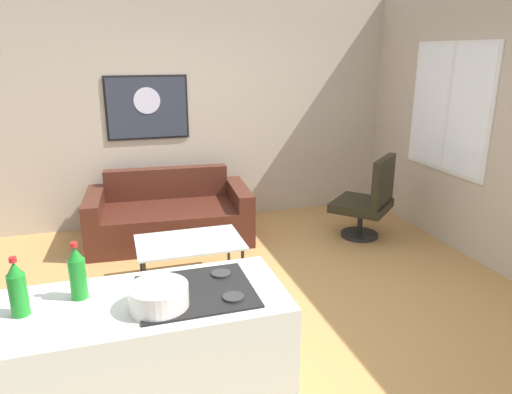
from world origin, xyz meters
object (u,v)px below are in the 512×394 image
at_px(coffee_table, 190,244).
at_px(soda_bottle, 18,289).
at_px(couch, 170,217).
at_px(armchair, 369,200).
at_px(mixing_bowl, 159,297).
at_px(wall_painting, 147,108).
at_px(soda_bottle_2, 77,273).

xyz_separation_m(coffee_table, soda_bottle, (-1.09, -1.77, 0.62)).
height_order(couch, coffee_table, couch).
bearing_deg(coffee_table, armchair, 13.82).
xyz_separation_m(armchair, soda_bottle, (-3.27, -2.31, 0.56)).
relative_size(coffee_table, mixing_bowl, 3.25).
height_order(coffee_table, wall_painting, wall_painting).
bearing_deg(mixing_bowl, wall_painting, 85.60).
relative_size(soda_bottle_2, wall_painting, 0.32).
relative_size(coffee_table, armchair, 0.99).
xyz_separation_m(soda_bottle_2, wall_painting, (0.66, 3.47, 0.44)).
relative_size(couch, mixing_bowl, 6.30).
bearing_deg(soda_bottle, soda_bottle_2, 18.82).
distance_m(armchair, mixing_bowl, 3.62).
bearing_deg(couch, soda_bottle_2, -105.39).
bearing_deg(mixing_bowl, soda_bottle, 168.08).
height_order(armchair, soda_bottle, soda_bottle).
relative_size(soda_bottle, wall_painting, 0.31).
relative_size(coffee_table, soda_bottle, 3.20).
bearing_deg(wall_painting, soda_bottle_2, -100.83).
height_order(couch, soda_bottle_2, soda_bottle_2).
height_order(soda_bottle, wall_painting, wall_painting).
bearing_deg(armchair, coffee_table, -166.18).
distance_m(couch, armchair, 2.31).
bearing_deg(soda_bottle, couch, 70.39).
bearing_deg(mixing_bowl, couch, 82.45).
xyz_separation_m(coffee_table, mixing_bowl, (-0.45, -1.91, 0.55)).
bearing_deg(wall_painting, mixing_bowl, -94.40).
bearing_deg(armchair, soda_bottle, -144.73).
relative_size(soda_bottle, soda_bottle_2, 0.98).
xyz_separation_m(coffee_table, soda_bottle_2, (-0.83, -1.68, 0.63)).
distance_m(soda_bottle_2, mixing_bowl, 0.45).
height_order(armchair, wall_painting, wall_painting).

